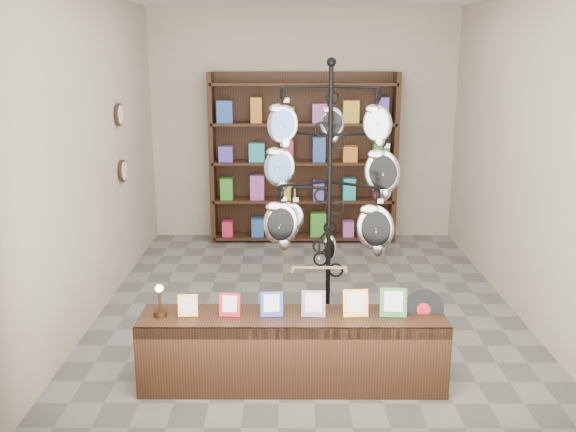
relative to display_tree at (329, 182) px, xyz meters
name	(u,v)px	position (x,y,z in m)	size (l,w,h in m)	color
ground	(307,304)	(-0.16, 0.74, -1.38)	(5.00, 5.00, 0.00)	slate
room_envelope	(309,117)	(-0.16, 0.74, 0.47)	(5.00, 5.00, 5.00)	beige
display_tree	(329,182)	(0.00, 0.00, 0.00)	(1.23, 1.10, 2.40)	black
front_shelf	(293,350)	(-0.31, -0.85, -1.11)	(2.25, 0.46, 0.80)	black
back_shelving	(303,164)	(-0.16, 3.04, -0.36)	(2.42, 0.36, 2.20)	black
wall_clocks	(121,143)	(-2.13, 1.54, 0.12)	(0.03, 0.24, 0.84)	black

